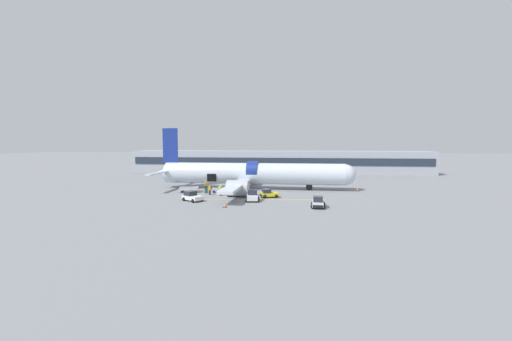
{
  "coord_description": "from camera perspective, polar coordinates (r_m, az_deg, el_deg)",
  "views": [
    {
      "loc": [
        6.2,
        -51.77,
        8.2
      ],
      "look_at": [
        -1.27,
        3.11,
        3.53
      ],
      "focal_mm": 22.0,
      "sensor_mm": 36.0,
      "label": 1
    }
  ],
  "objects": [
    {
      "name": "safety_cone_nose",
      "position": [
        57.42,
        17.99,
        -3.26
      ],
      "size": [
        0.45,
        0.45,
        0.78
      ],
      "color": "black",
      "rests_on": "ground_plane"
    },
    {
      "name": "apron_marking_line",
      "position": [
        46.53,
        -0.23,
        -5.33
      ],
      "size": [
        18.82,
        2.86,
        0.01
      ],
      "color": "yellow",
      "rests_on": "ground_plane"
    },
    {
      "name": "safety_cone_wingtip",
      "position": [
        49.77,
        -1.25,
        -4.35
      ],
      "size": [
        0.6,
        0.6,
        0.59
      ],
      "color": "black",
      "rests_on": "ground_plane"
    },
    {
      "name": "baggage_tug_mid",
      "position": [
        46.35,
        -11.54,
        -4.68
      ],
      "size": [
        3.49,
        3.0,
        1.43
      ],
      "color": "white",
      "rests_on": "ground_plane"
    },
    {
      "name": "ground_crew_loader_a",
      "position": [
        52.6,
        -2.57,
        -3.24
      ],
      "size": [
        0.43,
        0.55,
        1.58
      ],
      "color": "black",
      "rests_on": "ground_plane"
    },
    {
      "name": "baggage_cart_loading",
      "position": [
        53.22,
        -6.16,
        -3.52
      ],
      "size": [
        3.72,
        2.7,
        1.13
      ],
      "color": "#999BA0",
      "rests_on": "ground_plane"
    },
    {
      "name": "suitcase_on_tarmac_upright",
      "position": [
        53.2,
        -9.05,
        -3.7
      ],
      "size": [
        0.49,
        0.3,
        0.86
      ],
      "color": "#14472D",
      "rests_on": "ground_plane"
    },
    {
      "name": "ground_crew_supervisor",
      "position": [
        50.27,
        -6.42,
        -3.5
      ],
      "size": [
        0.52,
        0.63,
        1.81
      ],
      "color": "#1E2338",
      "rests_on": "ground_plane"
    },
    {
      "name": "ground_crew_driver",
      "position": [
        51.39,
        -8.41,
        -3.43
      ],
      "size": [
        0.5,
        0.57,
        1.66
      ],
      "color": "#1E2338",
      "rests_on": "ground_plane"
    },
    {
      "name": "terminal_strip",
      "position": [
        91.72,
        3.87,
        1.63
      ],
      "size": [
        84.54,
        9.91,
        6.24
      ],
      "color": "#9EA3AD",
      "rests_on": "ground_plane"
    },
    {
      "name": "baggage_cart_queued",
      "position": [
        54.65,
        -12.03,
        -3.43
      ],
      "size": [
        4.19,
        2.15,
        0.93
      ],
      "color": "#B7BABF",
      "rests_on": "ground_plane"
    },
    {
      "name": "ground_crew_loader_b",
      "position": [
        56.18,
        -9.09,
        -2.72
      ],
      "size": [
        0.49,
        0.59,
        1.69
      ],
      "color": "#1E2338",
      "rests_on": "ground_plane"
    },
    {
      "name": "baggage_tug_spare",
      "position": [
        48.51,
        2.31,
        -4.23
      ],
      "size": [
        3.1,
        2.61,
        1.31
      ],
      "color": "yellow",
      "rests_on": "ground_plane"
    },
    {
      "name": "safety_cone_engine_left",
      "position": [
        41.11,
        -5.69,
        -6.3
      ],
      "size": [
        0.51,
        0.51,
        0.63
      ],
      "color": "black",
      "rests_on": "ground_plane"
    },
    {
      "name": "baggage_tug_rear",
      "position": [
        41.59,
        11.23,
        -5.71
      ],
      "size": [
        2.05,
        3.35,
        1.54
      ],
      "color": "silver",
      "rests_on": "ground_plane"
    },
    {
      "name": "ground_plane",
      "position": [
        52.78,
        0.91,
        -4.12
      ],
      "size": [
        500.0,
        500.0,
        0.0
      ],
      "primitive_type": "plane",
      "color": "gray"
    },
    {
      "name": "baggage_tug_lead",
      "position": [
        45.29,
        -0.63,
        -4.74
      ],
      "size": [
        2.23,
        2.79,
        1.6
      ],
      "color": "silver",
      "rests_on": "ground_plane"
    },
    {
      "name": "airplane",
      "position": [
        57.27,
        -1.03,
        -0.64
      ],
      "size": [
        36.85,
        33.34,
        11.18
      ],
      "color": "silver",
      "rests_on": "ground_plane"
    }
  ]
}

